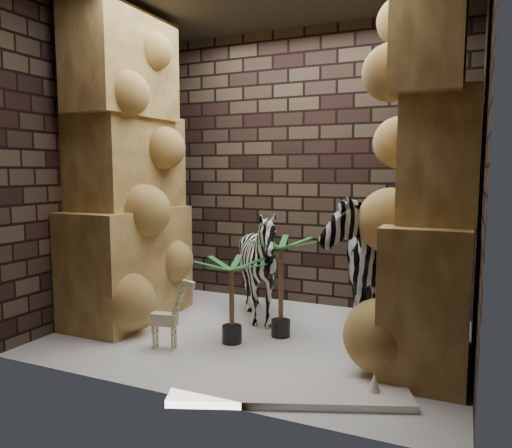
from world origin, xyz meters
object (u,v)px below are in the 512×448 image
at_px(palm_front, 281,287).
at_px(zebra_right, 355,251).
at_px(surfboard, 290,393).
at_px(zebra_left, 260,272).
at_px(palm_back, 232,301).
at_px(giraffe_toy, 164,311).

bearing_deg(palm_front, zebra_right, 31.43).
distance_m(palm_front, surfboard, 1.24).
distance_m(zebra_left, surfboard, 1.65).
xyz_separation_m(zebra_right, zebra_left, (-0.91, -0.06, -0.26)).
bearing_deg(palm_back, zebra_right, 36.60).
relative_size(palm_front, surfboard, 0.58).
bearing_deg(giraffe_toy, palm_front, 30.44).
bearing_deg(zebra_right, palm_back, -161.42).
relative_size(giraffe_toy, palm_front, 0.71).
distance_m(palm_back, surfboard, 1.14).
relative_size(zebra_right, palm_back, 2.06).
bearing_deg(zebra_left, palm_back, -79.63).
relative_size(zebra_right, zebra_left, 1.37).
relative_size(zebra_right, surfboard, 0.97).
bearing_deg(giraffe_toy, surfboard, -27.89).
height_order(zebra_right, zebra_left, zebra_right).
distance_m(zebra_right, zebra_left, 0.94).
xyz_separation_m(giraffe_toy, palm_front, (0.78, 0.67, 0.13)).
bearing_deg(surfboard, palm_back, 115.87).
xyz_separation_m(palm_front, surfboard, (0.47, -1.06, -0.43)).
bearing_deg(giraffe_toy, palm_back, 27.65).
distance_m(giraffe_toy, palm_front, 1.03).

